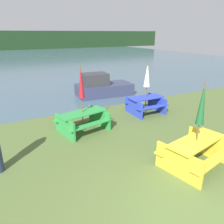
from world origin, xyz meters
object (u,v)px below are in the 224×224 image
at_px(picnic_table_blue, 146,103).
at_px(umbrella_crimson, 81,83).
at_px(boat, 102,87).
at_px(picnic_table_yellow, 195,150).
at_px(picnic_table_green, 83,119).
at_px(umbrella_darkgreen, 202,104).
at_px(umbrella_white, 147,75).

height_order(picnic_table_blue, umbrella_crimson, umbrella_crimson).
bearing_deg(boat, umbrella_crimson, -119.17).
bearing_deg(picnic_table_yellow, picnic_table_blue, 71.63).
xyz_separation_m(picnic_table_green, boat, (2.83, 4.20, 0.04)).
distance_m(picnic_table_green, umbrella_darkgreen, 4.37).
bearing_deg(picnic_table_green, umbrella_white, 8.19).
xyz_separation_m(picnic_table_yellow, umbrella_crimson, (-1.89, 3.69, 1.37)).
xyz_separation_m(picnic_table_blue, umbrella_darkgreen, (-1.38, -4.17, 1.35)).
bearing_deg(picnic_table_blue, boat, 96.79).
distance_m(umbrella_crimson, umbrella_white, 3.31).
relative_size(picnic_table_green, picnic_table_blue, 1.27).
height_order(picnic_table_green, umbrella_white, umbrella_white).
height_order(picnic_table_blue, umbrella_darkgreen, umbrella_darkgreen).
relative_size(picnic_table_yellow, picnic_table_green, 1.01).
distance_m(umbrella_crimson, boat, 5.24).
bearing_deg(umbrella_white, picnic_table_green, -171.81).
distance_m(picnic_table_yellow, umbrella_crimson, 4.37).
relative_size(picnic_table_green, umbrella_crimson, 0.84).
xyz_separation_m(picnic_table_blue, umbrella_white, (-0.00, 0.00, 1.30)).
relative_size(picnic_table_blue, boat, 0.48).
xyz_separation_m(picnic_table_blue, umbrella_crimson, (-3.28, -0.47, 1.38)).
height_order(umbrella_crimson, umbrella_white, umbrella_crimson).
bearing_deg(boat, picnic_table_blue, -78.36).
relative_size(picnic_table_blue, umbrella_white, 0.70).
relative_size(umbrella_darkgreen, umbrella_white, 1.05).
distance_m(umbrella_darkgreen, boat, 8.06).
relative_size(picnic_table_blue, umbrella_darkgreen, 0.67).
distance_m(picnic_table_green, picnic_table_blue, 3.31).
distance_m(picnic_table_green, umbrella_crimson, 1.39).
relative_size(umbrella_white, boat, 0.68).
height_order(picnic_table_green, boat, boat).
height_order(picnic_table_yellow, umbrella_darkgreen, umbrella_darkgreen).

